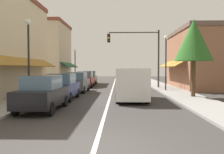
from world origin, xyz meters
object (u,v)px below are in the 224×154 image
object	(u,v)px
parked_car_far_left	(85,79)
street_lamp_right_mid	(166,54)
parked_car_nearest_left	(43,93)
street_lamp_left_near	(28,47)
parked_car_distant_left	(90,78)
parked_car_second_left	(62,87)
van_in_lane	(131,83)
traffic_signal_mast_arm	(141,49)
tree_right_near	(194,40)
parked_car_third_left	(77,82)
street_lamp_left_far	(75,60)

from	to	relation	value
parked_car_far_left	street_lamp_right_mid	xyz separation A→B (m)	(8.01, -4.88, 2.52)
parked_car_nearest_left	parked_car_far_left	bearing A→B (deg)	90.73
street_lamp_left_near	parked_car_distant_left	bearing A→B (deg)	84.76
parked_car_second_left	parked_car_far_left	size ratio (longest dim) A/B	1.01
parked_car_far_left	van_in_lane	xyz separation A→B (m)	(4.57, -11.07, 0.27)
van_in_lane	street_lamp_right_mid	world-z (taller)	street_lamp_right_mid
parked_car_distant_left	street_lamp_left_near	xyz separation A→B (m)	(-1.62, -17.63, 2.53)
parked_car_nearest_left	traffic_signal_mast_arm	distance (m)	15.32
parked_car_far_left	street_lamp_right_mid	distance (m)	9.71
parked_car_nearest_left	parked_car_distant_left	bearing A→B (deg)	91.12
parked_car_nearest_left	tree_right_near	bearing A→B (deg)	32.02
parked_car_nearest_left	parked_car_third_left	bearing A→B (deg)	90.39
parked_car_second_left	street_lamp_left_near	size ratio (longest dim) A/B	0.81
parked_car_second_left	tree_right_near	world-z (taller)	tree_right_near
street_lamp_left_far	street_lamp_left_near	bearing A→B (deg)	-89.53
parked_car_distant_left	street_lamp_left_far	distance (m)	3.03
street_lamp_left_near	street_lamp_right_mid	size ratio (longest dim) A/B	1.01
parked_car_nearest_left	street_lamp_left_near	bearing A→B (deg)	123.09
parked_car_nearest_left	parked_car_far_left	size ratio (longest dim) A/B	1.00
street_lamp_right_mid	parked_car_third_left	bearing A→B (deg)	-174.16
parked_car_far_left	traffic_signal_mast_arm	bearing A→B (deg)	-14.90
parked_car_distant_left	traffic_signal_mast_arm	bearing A→B (deg)	-48.45
parked_car_second_left	parked_car_third_left	world-z (taller)	same
parked_car_nearest_left	traffic_signal_mast_arm	world-z (taller)	traffic_signal_mast_arm
parked_car_far_left	street_lamp_left_near	world-z (taller)	street_lamp_left_near
parked_car_far_left	street_lamp_right_mid	size ratio (longest dim) A/B	0.81
parked_car_nearest_left	tree_right_near	xyz separation A→B (m)	(9.08, 5.48, 3.21)
parked_car_nearest_left	street_lamp_left_near	size ratio (longest dim) A/B	0.81
street_lamp_right_mid	tree_right_near	size ratio (longest dim) A/B	0.91
parked_car_second_left	street_lamp_right_mid	xyz separation A→B (m)	(8.10, 6.02, 2.52)
van_in_lane	street_lamp_left_near	size ratio (longest dim) A/B	1.02
street_lamp_left_near	street_lamp_right_mid	bearing A→B (deg)	38.21
parked_car_second_left	tree_right_near	distance (m)	9.73
parked_car_second_left	street_lamp_left_near	bearing A→B (deg)	-133.87
parked_car_distant_left	street_lamp_left_far	world-z (taller)	street_lamp_left_far
parked_car_far_left	tree_right_near	xyz separation A→B (m)	(9.03, -9.75, 3.21)
parked_car_nearest_left	street_lamp_right_mid	bearing A→B (deg)	52.99
van_in_lane	tree_right_near	bearing A→B (deg)	17.12
parked_car_nearest_left	parked_car_third_left	xyz separation A→B (m)	(0.09, 9.53, 0.00)
parked_car_third_left	tree_right_near	distance (m)	10.37
tree_right_near	van_in_lane	bearing A→B (deg)	-163.52
van_in_lane	traffic_signal_mast_arm	size ratio (longest dim) A/B	0.85
parked_car_nearest_left	traffic_signal_mast_arm	bearing A→B (deg)	66.75
parked_car_nearest_left	traffic_signal_mast_arm	xyz separation A→B (m)	(6.13, 13.65, 3.30)
parked_car_nearest_left	parked_car_second_left	size ratio (longest dim) A/B	1.00
parked_car_distant_left	parked_car_second_left	bearing A→B (deg)	-91.26
street_lamp_left_near	tree_right_near	world-z (taller)	tree_right_near
parked_car_third_left	van_in_lane	size ratio (longest dim) A/B	0.80
parked_car_far_left	traffic_signal_mast_arm	xyz separation A→B (m)	(6.07, -1.58, 3.30)
van_in_lane	parked_car_distant_left	bearing A→B (deg)	106.85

